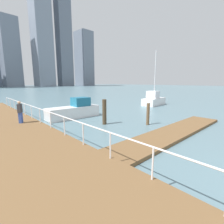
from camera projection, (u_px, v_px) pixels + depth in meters
The scene contains 12 objects.
ground_plane at pixel (51, 112), 18.25m from camera, with size 300.00×300.00×0.00m, color slate.
floating_dock at pixel (172, 133), 10.57m from camera, with size 12.15×2.00×0.18m, color brown.
boardwalk_railing at pixel (64, 120), 9.03m from camera, with size 0.06×30.76×1.08m.
dock_piling_0 at pixel (148, 114), 12.80m from camera, with size 0.24×0.24×1.72m, color brown.
dock_piling_1 at pixel (104, 112), 12.93m from camera, with size 0.33×0.33×2.01m, color #473826.
moored_boat_2 at pixel (154, 100), 23.66m from camera, with size 4.34×2.29×7.67m.
moored_boat_3 at pixel (74, 110), 15.44m from camera, with size 4.96×1.72×1.88m.
pedestrian_0 at pixel (20, 112), 11.76m from camera, with size 0.40×0.42×1.61m.
skyline_tower_4 at pixel (10, 53), 105.29m from camera, with size 10.39×10.00×43.66m, color slate.
skyline_tower_5 at pixel (41, 28), 111.43m from camera, with size 11.19×12.91×79.00m, color gray.
skyline_tower_6 at pixel (64, 43), 122.68m from camera, with size 10.26×7.21×63.91m, color slate.
skyline_tower_7 at pixel (84, 59), 143.22m from camera, with size 11.30×13.96×45.64m, color slate.
Camera 1 is at (-7.15, 2.20, 3.37)m, focal length 26.11 mm.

